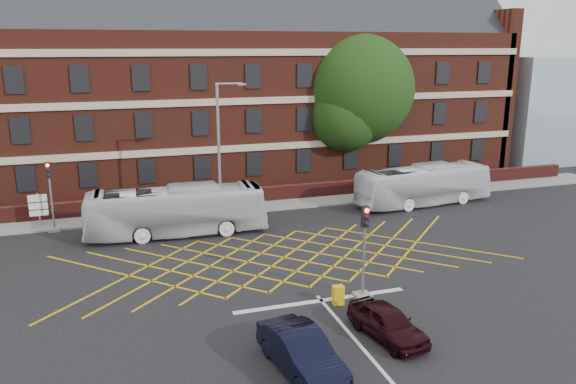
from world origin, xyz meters
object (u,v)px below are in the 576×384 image
object	(u,v)px
bus_right	(424,185)
utility_cabinet	(338,295)
car_navy	(301,352)
street_lamp	(221,178)
traffic_light_far	(52,203)
traffic_light_near	(364,261)
deciduous_tree	(359,97)
car_maroon	(388,322)
direction_signs	(38,206)
bus_left	(176,211)

from	to	relation	value
bus_right	utility_cabinet	bearing A→B (deg)	131.69
car_navy	utility_cabinet	world-z (taller)	car_navy
street_lamp	traffic_light_far	bearing A→B (deg)	168.72
traffic_light_far	street_lamp	world-z (taller)	street_lamp
traffic_light_near	street_lamp	world-z (taller)	street_lamp
deciduous_tree	traffic_light_near	size ratio (longest dim) A/B	2.80
bus_right	car_maroon	bearing A→B (deg)	139.61
bus_right	car_navy	xyz separation A→B (m)	(-15.18, -17.39, -0.68)
utility_cabinet	direction_signs	bearing A→B (deg)	130.93
bus_left	bus_right	size ratio (longest dim) A/B	1.04
traffic_light_near	traffic_light_far	xyz separation A→B (m)	(-13.87, 14.34, 0.00)
car_maroon	direction_signs	size ratio (longest dim) A/B	1.72
traffic_light_far	deciduous_tree	bearing A→B (deg)	15.20
bus_left	utility_cabinet	distance (m)	12.89
street_lamp	traffic_light_near	bearing A→B (deg)	-72.50
car_maroon	deciduous_tree	bearing A→B (deg)	57.02
traffic_light_near	utility_cabinet	size ratio (longest dim) A/B	5.02
traffic_light_near	car_navy	bearing A→B (deg)	-133.94
traffic_light_far	utility_cabinet	distance (m)	19.31
street_lamp	direction_signs	xyz separation A→B (m)	(-10.86, 2.94, -1.65)
car_navy	utility_cabinet	size ratio (longest dim) A/B	5.23
car_maroon	street_lamp	distance (m)	16.39
car_navy	car_maroon	distance (m)	4.09
bus_right	traffic_light_near	distance (m)	16.57
traffic_light_far	car_navy	bearing A→B (deg)	-63.87
car_navy	traffic_light_far	size ratio (longest dim) A/B	1.04
bus_right	traffic_light_near	size ratio (longest dim) A/B	2.38
car_maroon	street_lamp	xyz separation A→B (m)	(-3.28, 15.88, 2.39)
deciduous_tree	direction_signs	world-z (taller)	deciduous_tree
bus_left	utility_cabinet	bearing A→B (deg)	-151.96
bus_left	direction_signs	world-z (taller)	bus_left
deciduous_tree	traffic_light_far	world-z (taller)	deciduous_tree
traffic_light_near	utility_cabinet	xyz separation A→B (m)	(-1.28, -0.24, -1.34)
bus_left	deciduous_tree	world-z (taller)	deciduous_tree
bus_right	deciduous_tree	xyz separation A→B (m)	(-1.57, 7.89, 5.56)
traffic_light_far	street_lamp	size ratio (longest dim) A/B	0.48
traffic_light_far	direction_signs	world-z (taller)	traffic_light_far
direction_signs	bus_left	bearing A→B (deg)	-26.33
bus_left	direction_signs	size ratio (longest dim) A/B	4.82
traffic_light_far	utility_cabinet	world-z (taller)	traffic_light_far
bus_right	bus_left	bearing A→B (deg)	88.75
car_maroon	deciduous_tree	distance (m)	26.74
bus_right	car_navy	bearing A→B (deg)	133.27
utility_cabinet	deciduous_tree	bearing A→B (deg)	63.53
traffic_light_far	bus_left	bearing A→B (deg)	-22.89
car_navy	deciduous_tree	world-z (taller)	deciduous_tree
bus_right	direction_signs	world-z (taller)	bus_right
direction_signs	street_lamp	bearing A→B (deg)	-15.15
traffic_light_far	street_lamp	distance (m)	10.25
car_maroon	utility_cabinet	bearing A→B (deg)	90.50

